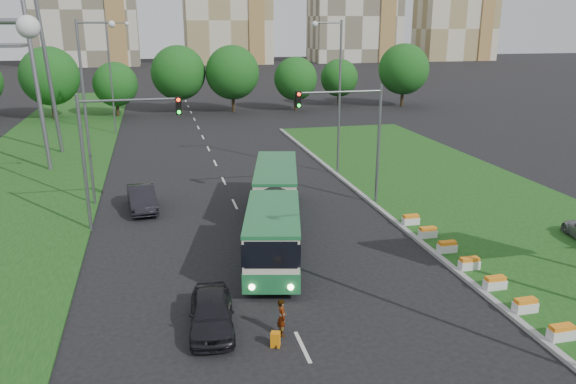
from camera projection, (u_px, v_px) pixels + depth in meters
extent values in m
plane|color=black|center=(330.00, 273.00, 27.51)|extent=(360.00, 360.00, 0.00)
cube|color=#144614|center=(479.00, 204.00, 37.82)|extent=(14.00, 60.00, 0.15)
cube|color=gray|center=(382.00, 211.00, 36.28)|extent=(0.30, 60.00, 0.18)
cube|color=#144614|center=(34.00, 170.00, 46.78)|extent=(12.00, 110.00, 0.10)
cylinder|color=slate|center=(378.00, 146.00, 37.09)|extent=(0.20, 0.20, 8.00)
cylinder|color=slate|center=(340.00, 92.00, 35.44)|extent=(5.50, 0.14, 0.14)
cube|color=black|center=(298.00, 100.00, 34.94)|extent=(0.32, 0.32, 1.00)
cylinder|color=slate|center=(84.00, 165.00, 32.07)|extent=(0.20, 0.20, 8.00)
cylinder|color=slate|center=(129.00, 100.00, 31.64)|extent=(5.50, 0.14, 0.14)
cube|color=black|center=(179.00, 106.00, 32.37)|extent=(0.32, 0.32, 1.00)
cube|color=beige|center=(292.00, 236.00, 27.52)|extent=(2.49, 6.86, 2.69)
cube|color=beige|center=(259.00, 187.00, 35.72)|extent=(2.49, 8.36, 2.69)
cylinder|color=black|center=(275.00, 211.00, 31.29)|extent=(2.49, 1.24, 2.49)
cube|color=#1D6637|center=(292.00, 253.00, 27.78)|extent=(2.57, 6.91, 0.95)
cube|color=#1D6637|center=(259.00, 201.00, 35.98)|extent=(2.57, 8.41, 0.95)
cube|color=black|center=(292.00, 228.00, 27.39)|extent=(2.57, 6.91, 1.04)
cube|color=black|center=(259.00, 180.00, 35.59)|extent=(2.57, 8.41, 1.04)
imported|color=black|center=(211.00, 312.00, 22.31)|extent=(2.12, 4.47, 1.48)
imported|color=black|center=(142.00, 198.00, 36.67)|extent=(2.13, 4.92, 1.57)
imported|color=gray|center=(282.00, 317.00, 21.88)|extent=(0.39, 0.57, 1.53)
cube|color=orange|center=(275.00, 339.00, 21.21)|extent=(0.35, 0.30, 0.60)
cylinder|color=black|center=(276.00, 347.00, 21.14)|extent=(0.04, 0.14, 0.14)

